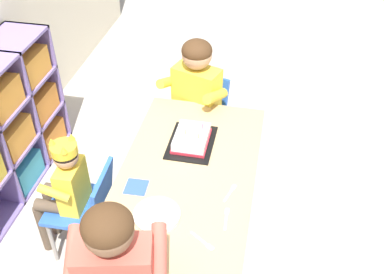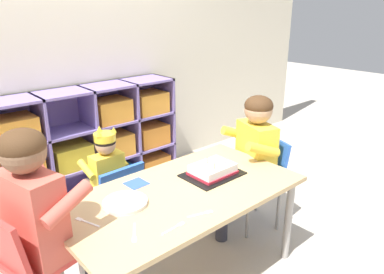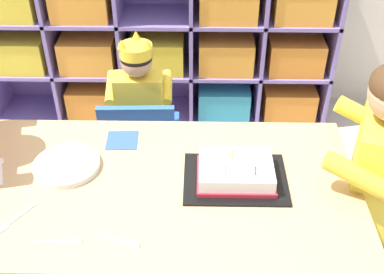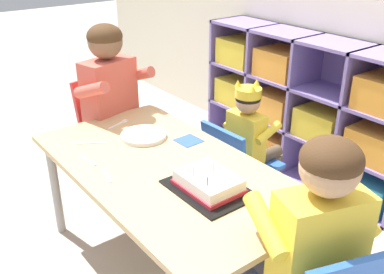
{
  "view_description": "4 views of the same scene",
  "coord_description": "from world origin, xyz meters",
  "px_view_note": "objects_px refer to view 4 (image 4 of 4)",
  "views": [
    {
      "loc": [
        -1.72,
        -0.38,
        2.28
      ],
      "look_at": [
        0.15,
        0.0,
        0.72
      ],
      "focal_mm": 42.77,
      "sensor_mm": 36.0,
      "label": 1
    },
    {
      "loc": [
        -1.13,
        -1.36,
        1.55
      ],
      "look_at": [
        0.15,
        0.09,
        0.84
      ],
      "focal_mm": 33.88,
      "sensor_mm": 36.0,
      "label": 2
    },
    {
      "loc": [
        0.14,
        -1.19,
        1.68
      ],
      "look_at": [
        0.12,
        0.05,
        0.74
      ],
      "focal_mm": 45.65,
      "sensor_mm": 36.0,
      "label": 3
    },
    {
      "loc": [
        1.43,
        -0.95,
        1.55
      ],
      "look_at": [
        0.07,
        0.09,
        0.73
      ],
      "focal_mm": 41.35,
      "sensor_mm": 36.0,
      "label": 4
    }
  ],
  "objects_px": {
    "classroom_chair_adult_side": "(107,126)",
    "birthday_cake_on_tray": "(209,184)",
    "fork_beside_plate_stack": "(88,161)",
    "paper_plate_stack": "(144,136)",
    "fork_scattered_mid_table": "(107,176)",
    "fork_at_table_front_edge": "(89,143)",
    "classroom_chair_blue": "(236,163)",
    "guest_at_table_side": "(309,233)",
    "activity_table": "(166,178)",
    "adult_helper_seated": "(117,98)",
    "fork_by_napkin": "(119,124)",
    "child_with_crown": "(251,134)"
  },
  "relations": [
    {
      "from": "classroom_chair_blue",
      "to": "fork_scattered_mid_table",
      "type": "height_order",
      "value": "classroom_chair_blue"
    },
    {
      "from": "activity_table",
      "to": "classroom_chair_adult_side",
      "type": "distance_m",
      "value": 0.8
    },
    {
      "from": "child_with_crown",
      "to": "fork_at_table_front_edge",
      "type": "height_order",
      "value": "child_with_crown"
    },
    {
      "from": "classroom_chair_blue",
      "to": "fork_at_table_front_edge",
      "type": "height_order",
      "value": "classroom_chair_blue"
    },
    {
      "from": "classroom_chair_blue",
      "to": "classroom_chair_adult_side",
      "type": "height_order",
      "value": "classroom_chair_adult_side"
    },
    {
      "from": "classroom_chair_blue",
      "to": "fork_by_napkin",
      "type": "xyz_separation_m",
      "value": [
        -0.42,
        -0.49,
        0.22
      ]
    },
    {
      "from": "classroom_chair_blue",
      "to": "paper_plate_stack",
      "type": "distance_m",
      "value": 0.56
    },
    {
      "from": "child_with_crown",
      "to": "guest_at_table_side",
      "type": "distance_m",
      "value": 0.99
    },
    {
      "from": "guest_at_table_side",
      "to": "activity_table",
      "type": "bearing_deg",
      "value": -62.19
    },
    {
      "from": "classroom_chair_blue",
      "to": "guest_at_table_side",
      "type": "height_order",
      "value": "guest_at_table_side"
    },
    {
      "from": "classroom_chair_blue",
      "to": "adult_helper_seated",
      "type": "bearing_deg",
      "value": 34.11
    },
    {
      "from": "guest_at_table_side",
      "to": "fork_beside_plate_stack",
      "type": "height_order",
      "value": "guest_at_table_side"
    },
    {
      "from": "fork_beside_plate_stack",
      "to": "adult_helper_seated",
      "type": "bearing_deg",
      "value": -45.78
    },
    {
      "from": "adult_helper_seated",
      "to": "paper_plate_stack",
      "type": "relative_size",
      "value": 4.72
    },
    {
      "from": "activity_table",
      "to": "fork_by_napkin",
      "type": "xyz_separation_m",
      "value": [
        -0.54,
        0.06,
        0.06
      ]
    },
    {
      "from": "fork_at_table_front_edge",
      "to": "child_with_crown",
      "type": "bearing_deg",
      "value": 14.06
    },
    {
      "from": "fork_beside_plate_stack",
      "to": "paper_plate_stack",
      "type": "bearing_deg",
      "value": -83.29
    },
    {
      "from": "fork_scattered_mid_table",
      "to": "fork_at_table_front_edge",
      "type": "xyz_separation_m",
      "value": [
        -0.34,
        0.08,
        0.0
      ]
    },
    {
      "from": "adult_helper_seated",
      "to": "guest_at_table_side",
      "type": "bearing_deg",
      "value": -104.46
    },
    {
      "from": "classroom_chair_blue",
      "to": "paper_plate_stack",
      "type": "bearing_deg",
      "value": 65.71
    },
    {
      "from": "classroom_chair_adult_side",
      "to": "activity_table",
      "type": "bearing_deg",
      "value": -111.46
    },
    {
      "from": "adult_helper_seated",
      "to": "fork_scattered_mid_table",
      "type": "relative_size",
      "value": 8.17
    },
    {
      "from": "classroom_chair_blue",
      "to": "child_with_crown",
      "type": "xyz_separation_m",
      "value": [
        -0.0,
        0.11,
        0.15
      ]
    },
    {
      "from": "classroom_chair_adult_side",
      "to": "adult_helper_seated",
      "type": "bearing_deg",
      "value": -90.0
    },
    {
      "from": "fork_scattered_mid_table",
      "to": "fork_by_napkin",
      "type": "xyz_separation_m",
      "value": [
        -0.46,
        0.31,
        0.0
      ]
    },
    {
      "from": "adult_helper_seated",
      "to": "birthday_cake_on_tray",
      "type": "xyz_separation_m",
      "value": [
        0.95,
        -0.11,
        -0.06
      ]
    },
    {
      "from": "guest_at_table_side",
      "to": "birthday_cake_on_tray",
      "type": "relative_size",
      "value": 2.86
    },
    {
      "from": "activity_table",
      "to": "fork_by_napkin",
      "type": "distance_m",
      "value": 0.54
    },
    {
      "from": "activity_table",
      "to": "classroom_chair_adult_side",
      "type": "xyz_separation_m",
      "value": [
        -0.79,
        0.11,
        -0.06
      ]
    },
    {
      "from": "activity_table",
      "to": "guest_at_table_side",
      "type": "height_order",
      "value": "guest_at_table_side"
    },
    {
      "from": "fork_by_napkin",
      "to": "fork_at_table_front_edge",
      "type": "bearing_deg",
      "value": 7.67
    },
    {
      "from": "classroom_chair_blue",
      "to": "fork_at_table_front_edge",
      "type": "distance_m",
      "value": 0.81
    },
    {
      "from": "activity_table",
      "to": "child_with_crown",
      "type": "xyz_separation_m",
      "value": [
        -0.12,
        0.66,
        -0.01
      ]
    },
    {
      "from": "birthday_cake_on_tray",
      "to": "fork_beside_plate_stack",
      "type": "distance_m",
      "value": 0.59
    },
    {
      "from": "activity_table",
      "to": "classroom_chair_blue",
      "type": "relative_size",
      "value": 2.24
    },
    {
      "from": "adult_helper_seated",
      "to": "fork_by_napkin",
      "type": "xyz_separation_m",
      "value": [
        0.15,
        -0.08,
        -0.09
      ]
    },
    {
      "from": "child_with_crown",
      "to": "birthday_cake_on_tray",
      "type": "distance_m",
      "value": 0.75
    },
    {
      "from": "child_with_crown",
      "to": "classroom_chair_adult_side",
      "type": "xyz_separation_m",
      "value": [
        -0.67,
        -0.54,
        -0.05
      ]
    },
    {
      "from": "child_with_crown",
      "to": "fork_beside_plate_stack",
      "type": "distance_m",
      "value": 0.92
    },
    {
      "from": "paper_plate_stack",
      "to": "classroom_chair_adult_side",
      "type": "bearing_deg",
      "value": 176.08
    },
    {
      "from": "classroom_chair_blue",
      "to": "birthday_cake_on_tray",
      "type": "xyz_separation_m",
      "value": [
        0.38,
        -0.52,
        0.25
      ]
    },
    {
      "from": "classroom_chair_blue",
      "to": "fork_by_napkin",
      "type": "bearing_deg",
      "value": 47.4
    },
    {
      "from": "guest_at_table_side",
      "to": "fork_scattered_mid_table",
      "type": "relative_size",
      "value": 7.44
    },
    {
      "from": "activity_table",
      "to": "fork_scattered_mid_table",
      "type": "xyz_separation_m",
      "value": [
        -0.08,
        -0.25,
        0.06
      ]
    },
    {
      "from": "birthday_cake_on_tray",
      "to": "fork_scattered_mid_table",
      "type": "xyz_separation_m",
      "value": [
        -0.34,
        -0.28,
        -0.03
      ]
    },
    {
      "from": "activity_table",
      "to": "fork_beside_plate_stack",
      "type": "xyz_separation_m",
      "value": [
        -0.25,
        -0.25,
        0.06
      ]
    },
    {
      "from": "classroom_chair_adult_side",
      "to": "birthday_cake_on_tray",
      "type": "height_order",
      "value": "classroom_chair_adult_side"
    },
    {
      "from": "fork_scattered_mid_table",
      "to": "fork_beside_plate_stack",
      "type": "height_order",
      "value": "same"
    },
    {
      "from": "activity_table",
      "to": "classroom_chair_adult_side",
      "type": "bearing_deg",
      "value": 171.92
    },
    {
      "from": "classroom_chair_adult_side",
      "to": "fork_at_table_front_edge",
      "type": "height_order",
      "value": "classroom_chair_adult_side"
    }
  ]
}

